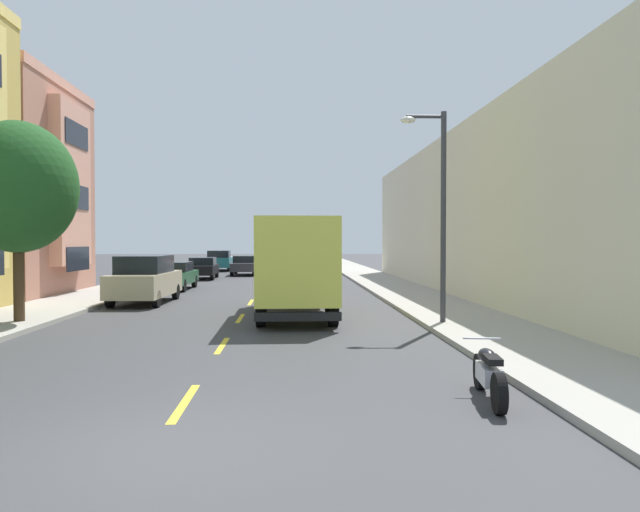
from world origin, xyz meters
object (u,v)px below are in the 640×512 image
Objects in this scene: delivery_box_truck at (296,261)px; parked_sedan_silver at (326,263)px; parked_sedan_forest at (174,275)px; parked_motorcycle at (489,375)px; parked_suv_champagne at (145,279)px; street_lamp at (438,199)px; parked_sedan_black at (203,268)px; street_tree_second at (18,187)px; parked_pickup_teal at (221,261)px; moving_charcoal_sedan at (245,265)px; parked_sedan_red at (318,258)px.

parked_sedan_silver is at bearing 84.58° from delivery_box_truck.
delivery_box_truck is at bearing -60.91° from parked_sedan_forest.
parked_motorcycle is at bearing -89.57° from parked_sedan_silver.
parked_sedan_forest is 2.21× the size of parked_motorcycle.
parked_sedan_silver is 25.10m from parked_suv_champagne.
street_lamp is 2.99× the size of parked_motorcycle.
parked_sedan_black is at bearing 88.84° from parked_sedan_forest.
street_tree_second reaches higher than parked_sedan_black.
parked_sedan_forest is at bearing -90.19° from parked_pickup_teal.
street_tree_second is at bearing -99.98° from moving_charcoal_sedan.
parked_suv_champagne is (0.18, -6.73, 0.24)m from parked_sedan_forest.
parked_sedan_black is (0.11, -11.01, -0.08)m from parked_pickup_teal.
street_lamp is 12.68m from parked_suv_champagne.
delivery_box_truck is 1.65× the size of parked_sedan_silver.
street_tree_second is 45.56m from parked_sedan_red.
parked_sedan_forest is at bearing 81.35° from street_tree_second.
parked_pickup_teal is 1.17× the size of parked_sedan_forest.
street_lamp is at bearing -34.69° from parked_suv_champagne.
parked_suv_champagne is at bearing -89.75° from parked_pickup_teal.
parked_suv_champagne is at bearing -102.99° from parked_sedan_red.
parked_suv_champagne is (-8.71, -23.54, 0.24)m from parked_sedan_silver.
moving_charcoal_sedan is at bearing 78.71° from parked_sedan_forest.
street_lamp is 1.35× the size of parked_sedan_silver.
street_tree_second is 1.22× the size of parked_suv_champagne.
parked_sedan_black is (-8.71, -8.06, 0.00)m from parked_sedan_silver.
street_tree_second reaches higher than moving_charcoal_sedan.
parked_pickup_teal is 1.17× the size of parked_sedan_silver.
parked_sedan_silver is at bearing 69.97° from street_tree_second.
parked_sedan_forest and parked_sedan_black have the same top height.
street_tree_second is at bearing -95.65° from parked_sedan_black.
street_tree_second is 1.31× the size of moving_charcoal_sedan.
delivery_box_truck reaches higher than parked_sedan_black.
street_tree_second is 32.97m from parked_pickup_teal.
parked_pickup_teal is 14.41m from parked_sedan_red.
parked_pickup_teal is 1.18× the size of parked_sedan_red.
delivery_box_truck is at bearing -78.74° from parked_pickup_teal.
parked_motorcycle is (-1.18, -7.96, -3.32)m from street_lamp.
parked_suv_champagne reaches higher than parked_sedan_black.
parked_sedan_forest is at bearing 119.09° from delivery_box_truck.
delivery_box_truck is at bearing -93.63° from parked_sedan_red.
parked_sedan_silver is 1.00× the size of parked_sedan_black.
parked_sedan_silver is at bearing 92.76° from street_lamp.
parked_suv_champagne is (0.00, -15.48, 0.24)m from parked_sedan_black.
parked_pickup_teal reaches higher than parked_motorcycle.
street_tree_second is at bearing -109.02° from parked_suv_champagne.
parked_sedan_black is at bearing 106.87° from delivery_box_truck.
parked_motorcycle is (9.18, -21.74, -0.34)m from parked_sedan_forest.
parked_sedan_black is 1.01× the size of moving_charcoal_sedan.
street_lamp is 45.03m from parked_sedan_red.
delivery_box_truck is (8.20, 1.79, -2.25)m from street_tree_second.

